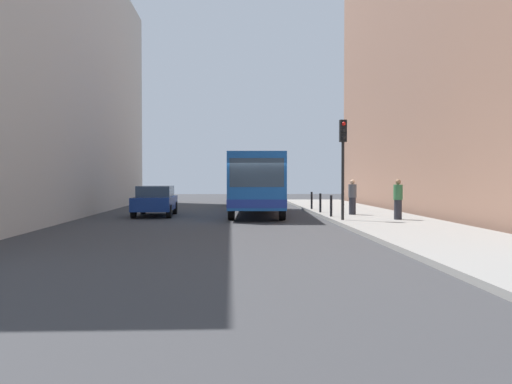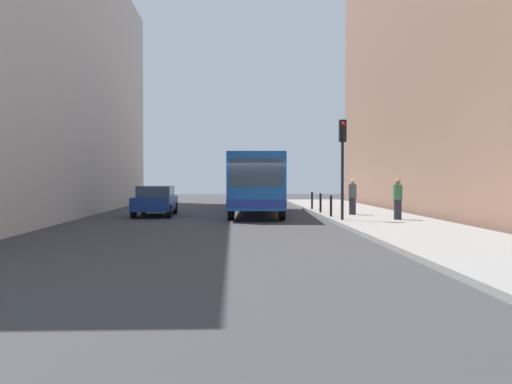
{
  "view_description": "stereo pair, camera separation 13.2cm",
  "coord_description": "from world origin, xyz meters",
  "px_view_note": "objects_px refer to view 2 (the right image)",
  "views": [
    {
      "loc": [
        -1.05,
        -23.84,
        1.88
      ],
      "look_at": [
        0.17,
        2.51,
        1.2
      ],
      "focal_mm": 38.78,
      "sensor_mm": 36.0,
      "label": 1
    },
    {
      "loc": [
        -0.91,
        -23.85,
        1.88
      ],
      "look_at": [
        0.17,
        2.51,
        1.2
      ],
      "focal_mm": 38.78,
      "sensor_mm": 36.0,
      "label": 2
    }
  ],
  "objects_px": {
    "bus": "(257,181)",
    "bollard_mid": "(321,203)",
    "bollard_far": "(312,200)",
    "pedestrian_mid_sidewalk": "(352,197)",
    "car_behind_bus": "(242,194)",
    "traffic_light": "(343,150)",
    "bollard_near": "(331,206)",
    "car_beside_bus": "(156,200)",
    "pedestrian_near_signal": "(398,199)"
  },
  "relations": [
    {
      "from": "bus",
      "to": "bollard_mid",
      "type": "height_order",
      "value": "bus"
    },
    {
      "from": "bollard_far",
      "to": "pedestrian_mid_sidewalk",
      "type": "relative_size",
      "value": 0.58
    },
    {
      "from": "bus",
      "to": "car_behind_bus",
      "type": "distance_m",
      "value": 9.35
    },
    {
      "from": "bus",
      "to": "bollard_mid",
      "type": "bearing_deg",
      "value": 165.37
    },
    {
      "from": "traffic_light",
      "to": "bollard_far",
      "type": "relative_size",
      "value": 4.32
    },
    {
      "from": "bollard_near",
      "to": "bus",
      "type": "bearing_deg",
      "value": 128.54
    },
    {
      "from": "traffic_light",
      "to": "bollard_near",
      "type": "xyz_separation_m",
      "value": [
        -0.1,
        2.07,
        -2.38
      ]
    },
    {
      "from": "bus",
      "to": "bollard_near",
      "type": "distance_m",
      "value": 5.18
    },
    {
      "from": "bus",
      "to": "bollard_far",
      "type": "height_order",
      "value": "bus"
    },
    {
      "from": "car_beside_bus",
      "to": "bollard_near",
      "type": "relative_size",
      "value": 4.65
    },
    {
      "from": "bus",
      "to": "bollard_near",
      "type": "xyz_separation_m",
      "value": [
        3.15,
        -3.96,
        -1.1
      ]
    },
    {
      "from": "car_beside_bus",
      "to": "pedestrian_near_signal",
      "type": "distance_m",
      "value": 11.69
    },
    {
      "from": "car_behind_bus",
      "to": "bollard_near",
      "type": "bearing_deg",
      "value": 106.07
    },
    {
      "from": "car_behind_bus",
      "to": "bollard_near",
      "type": "height_order",
      "value": "car_behind_bus"
    },
    {
      "from": "car_behind_bus",
      "to": "bollard_far",
      "type": "bearing_deg",
      "value": 117.56
    },
    {
      "from": "pedestrian_near_signal",
      "to": "pedestrian_mid_sidewalk",
      "type": "relative_size",
      "value": 1.02
    },
    {
      "from": "traffic_light",
      "to": "bollard_near",
      "type": "relative_size",
      "value": 4.32
    },
    {
      "from": "bollard_near",
      "to": "car_behind_bus",
      "type": "bearing_deg",
      "value": 105.94
    },
    {
      "from": "pedestrian_near_signal",
      "to": "bollard_far",
      "type": "bearing_deg",
      "value": -150.71
    },
    {
      "from": "bollard_mid",
      "to": "pedestrian_mid_sidewalk",
      "type": "relative_size",
      "value": 0.58
    },
    {
      "from": "traffic_light",
      "to": "bollard_far",
      "type": "bearing_deg",
      "value": 90.71
    },
    {
      "from": "traffic_light",
      "to": "car_behind_bus",
      "type": "bearing_deg",
      "value": 104.23
    },
    {
      "from": "car_beside_bus",
      "to": "pedestrian_near_signal",
      "type": "height_order",
      "value": "pedestrian_near_signal"
    },
    {
      "from": "traffic_light",
      "to": "bollard_mid",
      "type": "bearing_deg",
      "value": 91.14
    },
    {
      "from": "bollard_mid",
      "to": "pedestrian_near_signal",
      "type": "bearing_deg",
      "value": -63.32
    },
    {
      "from": "bollard_near",
      "to": "pedestrian_mid_sidewalk",
      "type": "bearing_deg",
      "value": 45.11
    },
    {
      "from": "traffic_light",
      "to": "bollard_far",
      "type": "xyz_separation_m",
      "value": [
        -0.1,
        8.02,
        -2.38
      ]
    },
    {
      "from": "traffic_light",
      "to": "pedestrian_near_signal",
      "type": "bearing_deg",
      "value": 4.31
    },
    {
      "from": "traffic_light",
      "to": "bus",
      "type": "bearing_deg",
      "value": 118.33
    },
    {
      "from": "bollard_far",
      "to": "pedestrian_near_signal",
      "type": "relative_size",
      "value": 0.57
    },
    {
      "from": "bus",
      "to": "traffic_light",
      "type": "distance_m",
      "value": 6.97
    },
    {
      "from": "car_beside_bus",
      "to": "traffic_light",
      "type": "xyz_separation_m",
      "value": [
        8.31,
        -4.98,
        2.22
      ]
    },
    {
      "from": "car_behind_bus",
      "to": "bollard_mid",
      "type": "distance_m",
      "value": 10.94
    },
    {
      "from": "bollard_mid",
      "to": "pedestrian_mid_sidewalk",
      "type": "bearing_deg",
      "value": -54.55
    },
    {
      "from": "bus",
      "to": "car_behind_bus",
      "type": "xyz_separation_m",
      "value": [
        -0.63,
        9.28,
        -0.94
      ]
    },
    {
      "from": "bollard_near",
      "to": "pedestrian_near_signal",
      "type": "xyz_separation_m",
      "value": [
        2.45,
        -1.9,
        0.36
      ]
    },
    {
      "from": "car_behind_bus",
      "to": "traffic_light",
      "type": "relative_size",
      "value": 1.07
    },
    {
      "from": "bus",
      "to": "car_beside_bus",
      "type": "distance_m",
      "value": 5.25
    },
    {
      "from": "bollard_mid",
      "to": "car_beside_bus",
      "type": "bearing_deg",
      "value": -179.53
    },
    {
      "from": "car_behind_bus",
      "to": "bus",
      "type": "bearing_deg",
      "value": 94.02
    },
    {
      "from": "pedestrian_near_signal",
      "to": "traffic_light",
      "type": "bearing_deg",
      "value": -73.72
    },
    {
      "from": "bollard_near",
      "to": "car_beside_bus",
      "type": "bearing_deg",
      "value": 160.49
    },
    {
      "from": "car_behind_bus",
      "to": "pedestrian_near_signal",
      "type": "distance_m",
      "value": 16.36
    },
    {
      "from": "car_beside_bus",
      "to": "pedestrian_near_signal",
      "type": "xyz_separation_m",
      "value": [
        10.65,
        -4.8,
        0.2
      ]
    },
    {
      "from": "pedestrian_near_signal",
      "to": "car_beside_bus",
      "type": "bearing_deg",
      "value": -102.3
    },
    {
      "from": "bus",
      "to": "bollard_near",
      "type": "height_order",
      "value": "bus"
    },
    {
      "from": "car_beside_bus",
      "to": "bollard_far",
      "type": "xyz_separation_m",
      "value": [
        8.21,
        3.04,
        -0.16
      ]
    },
    {
      "from": "bollard_far",
      "to": "pedestrian_near_signal",
      "type": "xyz_separation_m",
      "value": [
        2.45,
        -7.85,
        0.36
      ]
    },
    {
      "from": "car_beside_bus",
      "to": "pedestrian_near_signal",
      "type": "relative_size",
      "value": 2.64
    },
    {
      "from": "bus",
      "to": "car_beside_bus",
      "type": "xyz_separation_m",
      "value": [
        -5.06,
        -1.05,
        -0.94
      ]
    }
  ]
}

